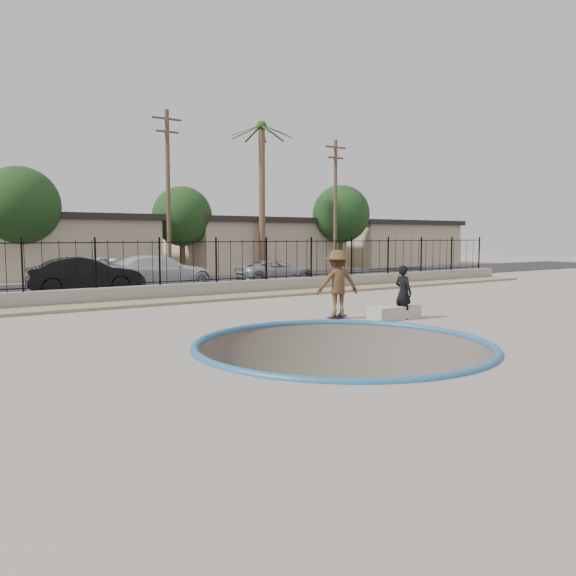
% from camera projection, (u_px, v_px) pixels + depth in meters
% --- Properties ---
extents(ground, '(120.00, 120.00, 2.20)m').
position_uv_depth(ground, '(146.00, 322.00, 23.88)').
color(ground, gray).
rests_on(ground, ground).
extents(bowl_pit, '(6.84, 6.84, 1.80)m').
position_uv_depth(bowl_pit, '(342.00, 345.00, 13.09)').
color(bowl_pit, '#4E453C').
rests_on(bowl_pit, ground).
extents(coping_ring, '(7.04, 7.04, 0.20)m').
position_uv_depth(coping_ring, '(342.00, 345.00, 13.09)').
color(coping_ring, '#2A608B').
rests_on(coping_ring, ground).
extents(rock_strip, '(42.00, 1.60, 0.11)m').
position_uv_depth(rock_strip, '(171.00, 301.00, 21.47)').
color(rock_strip, tan).
rests_on(rock_strip, ground).
extents(retaining_wall, '(42.00, 0.45, 0.60)m').
position_uv_depth(retaining_wall, '(160.00, 292.00, 22.35)').
color(retaining_wall, gray).
rests_on(retaining_wall, ground).
extents(fence, '(40.00, 0.04, 1.80)m').
position_uv_depth(fence, '(160.00, 262.00, 22.24)').
color(fence, black).
rests_on(fence, retaining_wall).
extents(street, '(90.00, 8.00, 0.04)m').
position_uv_depth(street, '(110.00, 287.00, 27.89)').
color(street, black).
rests_on(street, ground).
extents(house_center, '(10.60, 8.60, 3.90)m').
position_uv_depth(house_center, '(64.00, 245.00, 35.52)').
color(house_center, '#BEAF88').
rests_on(house_center, ground).
extents(house_east, '(12.60, 8.60, 3.90)m').
position_uv_depth(house_east, '(254.00, 243.00, 43.38)').
color(house_east, '#BEAF88').
rests_on(house_east, ground).
extents(house_east_far, '(11.60, 8.60, 3.90)m').
position_uv_depth(house_east_far, '(385.00, 242.00, 51.24)').
color(house_east_far, '#BEAF88').
rests_on(house_east_far, ground).
extents(palm_right, '(2.30, 2.30, 10.30)m').
position_uv_depth(palm_right, '(262.00, 165.00, 38.06)').
color(palm_right, brown).
rests_on(palm_right, ground).
extents(utility_pole_mid, '(1.70, 0.24, 9.50)m').
position_uv_depth(utility_pole_mid, '(168.00, 193.00, 31.33)').
color(utility_pole_mid, '#473323').
rests_on(utility_pole_mid, ground).
extents(utility_pole_right, '(1.70, 0.24, 9.00)m').
position_uv_depth(utility_pole_right, '(335.00, 204.00, 38.08)').
color(utility_pole_right, '#473323').
rests_on(utility_pole_right, ground).
extents(street_tree_left, '(4.32, 4.32, 6.36)m').
position_uv_depth(street_tree_left, '(20.00, 206.00, 30.76)').
color(street_tree_left, '#473323').
rests_on(street_tree_left, ground).
extents(street_tree_mid, '(3.96, 3.96, 5.83)m').
position_uv_depth(street_tree_mid, '(182.00, 217.00, 37.22)').
color(street_tree_mid, '#473323').
rests_on(street_tree_mid, ground).
extents(street_tree_right, '(4.32, 4.32, 6.36)m').
position_uv_depth(street_tree_right, '(341.00, 214.00, 42.28)').
color(street_tree_right, '#473323').
rests_on(street_tree_right, ground).
extents(skater, '(1.48, 1.16, 2.01)m').
position_uv_depth(skater, '(338.00, 286.00, 17.19)').
color(skater, brown).
rests_on(skater, ground).
extents(skateboard, '(0.93, 0.51, 0.08)m').
position_uv_depth(skateboard, '(337.00, 317.00, 17.28)').
color(skateboard, black).
rests_on(skateboard, ground).
extents(videographer, '(0.43, 0.62, 1.65)m').
position_uv_depth(videographer, '(403.00, 292.00, 17.16)').
color(videographer, black).
rests_on(videographer, ground).
extents(concrete_ledge, '(1.64, 0.79, 0.40)m').
position_uv_depth(concrete_ledge, '(394.00, 312.00, 17.23)').
color(concrete_ledge, '#AEA99A').
rests_on(concrete_ledge, ground).
extents(car_b, '(4.93, 2.15, 1.58)m').
position_uv_depth(car_b, '(85.00, 275.00, 24.82)').
color(car_b, black).
rests_on(car_b, street).
extents(car_c, '(5.47, 2.26, 1.58)m').
position_uv_depth(car_c, '(160.00, 271.00, 27.20)').
color(car_c, silver).
rests_on(car_c, street).
extents(car_d, '(4.56, 2.40, 1.22)m').
position_uv_depth(car_d, '(277.00, 271.00, 30.49)').
color(car_d, '#9D9FA5').
rests_on(car_d, street).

